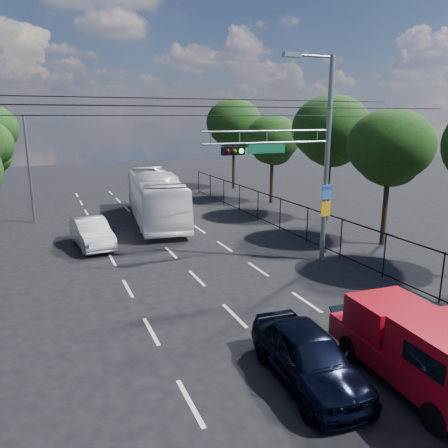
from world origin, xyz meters
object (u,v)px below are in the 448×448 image
signal_mast (305,153)px  navy_hatchback (308,356)px  red_pickup (421,349)px  white_van (92,233)px  white_bus (155,197)px

signal_mast → navy_hatchback: signal_mast is taller
red_pickup → navy_hatchback: red_pickup is taller
signal_mast → white_van: 12.08m
navy_hatchback → white_bus: white_bus is taller
navy_hatchback → white_bus: 19.81m
white_bus → navy_hatchback: bearing=-85.9°
navy_hatchback → white_van: (-3.76, 15.17, 0.01)m
red_pickup → white_bus: 21.13m
white_van → red_pickup: bearing=-75.4°
navy_hatchback → red_pickup: bearing=-22.7°
white_bus → white_van: (-4.70, -4.60, -0.88)m
signal_mast → white_van: size_ratio=2.07×
navy_hatchback → white_bus: (0.94, 19.77, 0.88)m
red_pickup → white_van: 17.63m
white_van → white_bus: bearing=38.1°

